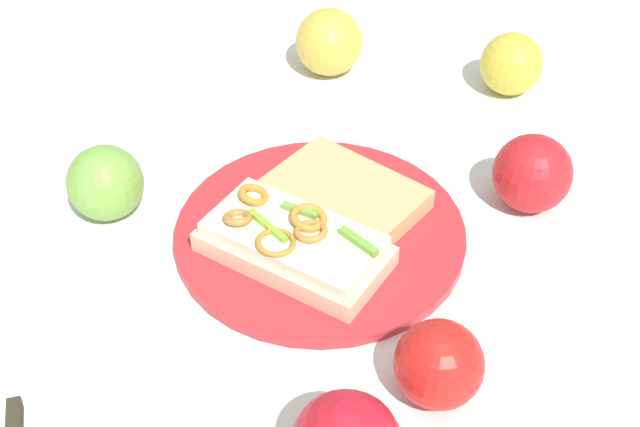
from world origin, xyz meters
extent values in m
plane|color=silver|center=(0.00, 0.00, 0.00)|extent=(2.00, 2.00, 0.00)
cylinder|color=#B52B32|center=(0.00, 0.00, 0.01)|extent=(0.28, 0.28, 0.01)
cube|color=beige|center=(0.01, 0.04, 0.02)|extent=(0.19, 0.12, 0.02)
cube|color=#F2E5C4|center=(0.01, 0.04, 0.04)|extent=(0.17, 0.11, 0.01)
torus|color=#C18129|center=(0.06, 0.02, 0.05)|extent=(0.04, 0.04, 0.02)
torus|color=#A97E2C|center=(0.01, 0.07, 0.05)|extent=(0.05, 0.05, 0.01)
torus|color=#C28331|center=(0.00, 0.03, 0.05)|extent=(0.05, 0.05, 0.02)
torus|color=#BD7F39|center=(-0.01, 0.04, 0.05)|extent=(0.04, 0.04, 0.01)
torus|color=#B07B36|center=(0.06, 0.05, 0.05)|extent=(0.04, 0.04, 0.02)
cube|color=#87BA33|center=(0.03, 0.05, 0.05)|extent=(0.05, 0.03, 0.01)
cube|color=#72AE3A|center=(-0.05, 0.04, 0.05)|extent=(0.04, 0.03, 0.01)
cube|color=#74AB3E|center=(0.01, 0.02, 0.05)|extent=(0.04, 0.01, 0.01)
cube|color=tan|center=(-0.01, -0.04, 0.02)|extent=(0.17, 0.14, 0.02)
sphere|color=red|center=(-0.18, -0.13, 0.04)|extent=(0.11, 0.11, 0.08)
sphere|color=gold|center=(-0.11, -0.32, 0.04)|extent=(0.10, 0.10, 0.07)
sphere|color=gold|center=(0.10, -0.28, 0.04)|extent=(0.11, 0.11, 0.08)
sphere|color=red|center=(-0.16, 0.14, 0.04)|extent=(0.10, 0.10, 0.07)
sphere|color=#76AD44|center=(0.21, 0.04, 0.04)|extent=(0.11, 0.11, 0.08)
cube|color=silver|center=(0.17, 0.25, 0.00)|extent=(0.05, 0.06, 0.00)
camera|label=1|loc=(-0.23, 0.57, 0.57)|focal=48.46mm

